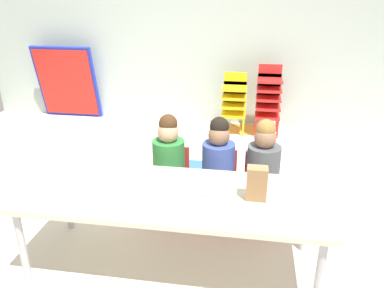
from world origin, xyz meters
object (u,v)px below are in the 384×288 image
Objects in this scene: craft_table at (172,198)px; paper_plate_near_edge at (210,194)px; seated_child_far_right at (263,164)px; paper_bag_brown at (257,183)px; kid_chair_red_stack at (269,96)px; paper_plate_center_table at (90,190)px; seated_child_near_camera at (169,158)px; donut_powdered_loose at (205,190)px; seated_child_middle_seat at (218,161)px; folded_activity_table at (67,83)px; kid_chair_yellow_stack at (234,99)px; donut_powdered_on_plate at (210,191)px.

craft_table is 11.22× the size of paper_plate_near_edge.
seated_child_far_right is 0.62m from paper_bag_brown.
paper_plate_center_table is at bearing -113.54° from kid_chair_red_stack.
donut_powdered_loose is at bearing -57.10° from seated_child_near_camera.
paper_plate_center_table is at bearing -140.06° from seated_child_middle_seat.
seated_child_far_right is 0.84× the size of folded_activity_table.
craft_table is 2.83m from kid_chair_yellow_stack.
seated_child_middle_seat is 3.47m from folded_activity_table.
seated_child_far_right is 1.33m from paper_plate_center_table.
paper_plate_near_edge reaches higher than craft_table.
seated_child_middle_seat is 1.00× the size of kid_chair_red_stack.
paper_plate_near_edge is (-0.46, -2.81, 0.08)m from kid_chair_red_stack.
donut_powdered_loose is (-0.33, 0.03, -0.09)m from paper_bag_brown.
kid_chair_red_stack is (0.71, 2.82, -0.03)m from craft_table.
craft_table is at bearing -95.31° from kid_chair_yellow_stack.
seated_child_far_right is at bearing 30.11° from paper_plate_center_table.
seated_child_near_camera is at bearing -49.63° from folded_activity_table.
craft_table is 2.52× the size of kid_chair_yellow_stack.
seated_child_near_camera is 7.87× the size of donut_powdered_loose.
seated_child_middle_seat is 0.60m from donut_powdered_on_plate.
kid_chair_red_stack is at bearing 86.70° from paper_bag_brown.
seated_child_middle_seat is 0.58m from donut_powdered_loose.
donut_powdered_loose is at bearing 7.09° from paper_plate_center_table.
donut_powdered_loose is (0.37, -0.57, 0.05)m from seated_child_near_camera.
folded_activity_table reaches higher than donut_powdered_on_plate.
craft_table is 2.20× the size of seated_child_near_camera.
kid_chair_yellow_stack is at bearing 95.79° from paper_bag_brown.
folded_activity_table is at bearing 126.13° from craft_table.
seated_child_near_camera is 0.72m from paper_plate_near_edge.
seated_child_near_camera is at bearing 139.28° from paper_bag_brown.
kid_chair_yellow_stack is 0.45m from kid_chair_red_stack.
folded_activity_table is at bearing 129.19° from paper_plate_near_edge.
craft_table is at bearing 6.15° from paper_plate_center_table.
kid_chair_red_stack reaches higher than paper_plate_near_edge.
kid_chair_red_stack is 2.84m from donut_powdered_on_plate.
paper_plate_near_edge and paper_plate_center_table have the same top height.
seated_child_near_camera is 1.00× the size of seated_child_far_right.
paper_bag_brown is at bearing -0.76° from donut_powdered_on_plate.
folded_activity_table is (-2.48, 0.22, 0.08)m from kid_chair_yellow_stack.
donut_powdered_on_plate is at bearing -56.09° from seated_child_near_camera.
craft_table is 0.57m from paper_bag_brown.
donut_powdered_loose reaches higher than paper_plate_center_table.
paper_plate_near_edge is (0.40, -0.60, 0.04)m from seated_child_near_camera.
folded_activity_table is at bearing 139.27° from seated_child_far_right.
folded_activity_table is at bearing 174.84° from kid_chair_yellow_stack.
paper_bag_brown is at bearing 3.47° from paper_plate_center_table.
seated_child_far_right is 2.24m from kid_chair_yellow_stack.
seated_child_far_right is (0.61, 0.61, 0.01)m from craft_table.
craft_table is 0.55m from paper_plate_center_table.
seated_child_middle_seat and seated_child_far_right have the same top height.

